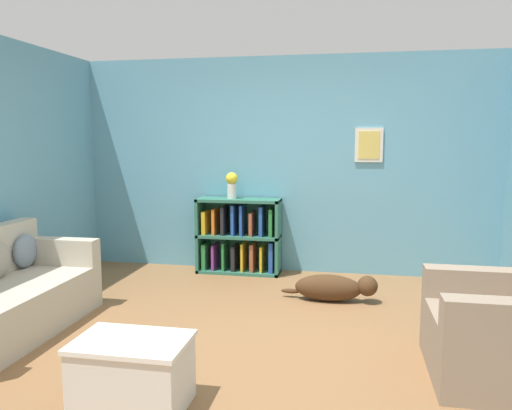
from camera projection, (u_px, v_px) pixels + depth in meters
name	position (u px, v px, depth m)	size (l,w,h in m)	color
ground_plane	(247.00, 339.00, 4.06)	(14.00, 14.00, 0.00)	brown
wall_back	(285.00, 165.00, 6.08)	(5.60, 0.13, 2.60)	#609EB7
bookshelf	(240.00, 237.00, 6.07)	(1.01, 0.35, 0.91)	#2D6B56
coffee_table	(132.00, 371.00, 3.00)	(0.68, 0.46, 0.43)	silver
dog	(334.00, 288.00, 4.99)	(0.97, 0.24, 0.28)	#472D19
vase	(232.00, 184.00, 5.98)	(0.14, 0.14, 0.31)	silver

